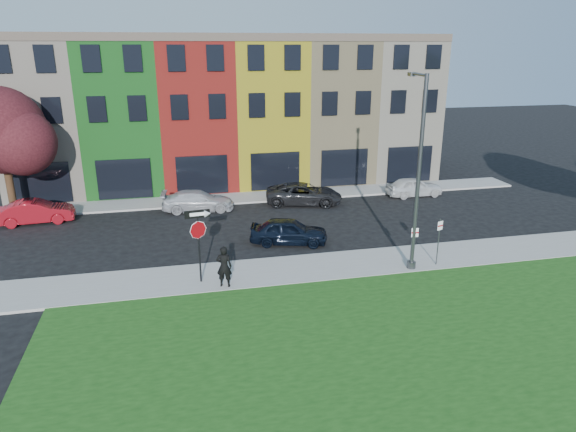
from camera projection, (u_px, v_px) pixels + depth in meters
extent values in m
plane|color=black|center=(353.00, 297.00, 20.92)|extent=(120.00, 120.00, 0.00)
cube|color=gray|center=(372.00, 262.00, 24.10)|extent=(40.00, 3.00, 0.12)
cube|color=gray|center=(235.00, 198.00, 34.17)|extent=(40.00, 2.40, 0.12)
cube|color=#B8AB99|center=(51.00, 117.00, 35.86)|extent=(5.00, 10.00, 10.00)
cube|color=#238327|center=(125.00, 115.00, 36.90)|extent=(5.00, 10.00, 10.00)
cube|color=red|center=(195.00, 113.00, 37.93)|extent=(5.00, 10.00, 10.00)
cube|color=yellow|center=(262.00, 111.00, 38.97)|extent=(5.00, 10.00, 10.00)
cube|color=tan|center=(325.00, 109.00, 40.00)|extent=(5.00, 10.00, 10.00)
cube|color=beige|center=(385.00, 108.00, 41.04)|extent=(5.00, 10.00, 10.00)
cube|color=black|center=(239.00, 173.00, 34.87)|extent=(30.00, 0.12, 2.60)
cylinder|color=black|center=(199.00, 247.00, 21.54)|extent=(0.08, 0.08, 3.14)
cylinder|color=white|center=(198.00, 230.00, 21.28)|extent=(0.78, 0.10, 0.78)
cylinder|color=maroon|center=(198.00, 230.00, 21.25)|extent=(0.74, 0.09, 0.74)
cube|color=black|center=(197.00, 214.00, 21.06)|extent=(1.05, 0.14, 0.34)
cube|color=white|center=(197.00, 214.00, 21.03)|extent=(0.66, 0.08, 0.14)
imported|color=black|center=(224.00, 266.00, 21.32)|extent=(0.88, 0.78, 1.79)
imported|color=black|center=(289.00, 231.00, 26.37)|extent=(3.66, 4.79, 1.35)
imported|color=maroon|center=(36.00, 212.00, 29.42)|extent=(2.17, 4.37, 1.36)
imported|color=#B9B9BE|center=(198.00, 201.00, 31.65)|extent=(2.49, 4.66, 1.27)
imported|color=black|center=(304.00, 194.00, 32.97)|extent=(4.63, 5.95, 1.35)
imported|color=silver|center=(414.00, 187.00, 34.73)|extent=(1.63, 3.84, 1.29)
cylinder|color=#46484C|center=(419.00, 176.00, 22.02)|extent=(0.18, 0.18, 8.56)
cylinder|color=#46484C|center=(411.00, 265.00, 23.33)|extent=(0.40, 0.40, 0.30)
cylinder|color=#46484C|center=(419.00, 74.00, 21.65)|extent=(0.44, 1.99, 0.12)
cube|color=#46484C|center=(412.00, 74.00, 22.71)|extent=(0.34, 0.58, 0.16)
cylinder|color=#46484C|center=(413.00, 247.00, 23.05)|extent=(0.05, 0.05, 2.00)
cube|color=white|center=(415.00, 233.00, 22.80)|extent=(0.32, 0.07, 0.42)
cube|color=maroon|center=(415.00, 233.00, 22.78)|extent=(0.32, 0.06, 0.06)
cylinder|color=#46484C|center=(438.00, 242.00, 23.40)|extent=(0.05, 0.05, 2.21)
cube|color=white|center=(440.00, 226.00, 23.12)|extent=(0.31, 0.13, 0.42)
cube|color=maroon|center=(440.00, 226.00, 23.10)|extent=(0.30, 0.12, 0.06)
cylinder|color=black|center=(10.00, 188.00, 30.29)|extent=(0.44, 0.44, 3.29)
sphere|color=black|center=(0.00, 130.00, 29.22)|extent=(4.98, 4.98, 4.98)
sphere|color=black|center=(22.00, 143.00, 28.98)|extent=(3.73, 3.73, 3.73)
sphere|color=black|center=(5.00, 114.00, 29.45)|extent=(2.99, 2.99, 2.99)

